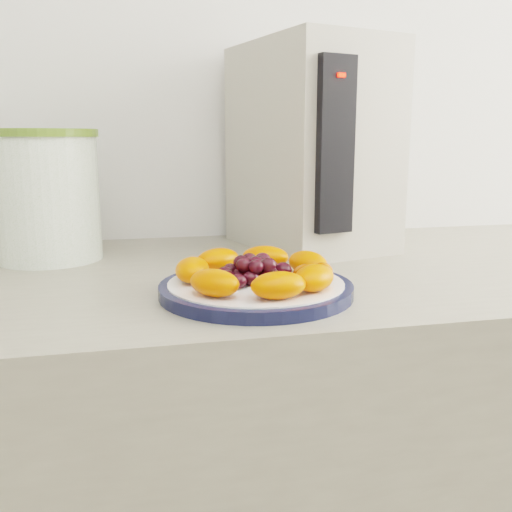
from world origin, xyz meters
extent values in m
cube|color=silver|center=(0.00, 1.51, 1.30)|extent=(3.50, 0.02, 2.60)
cylinder|color=#111633|center=(0.00, 1.05, 0.91)|extent=(0.24, 0.24, 0.01)
cylinder|color=white|center=(0.00, 1.05, 0.91)|extent=(0.22, 0.22, 0.02)
cylinder|color=#3B6D1D|center=(-0.28, 1.34, 1.00)|extent=(0.20, 0.20, 0.19)
cylinder|color=#5B782A|center=(-0.28, 1.34, 1.10)|extent=(0.21, 0.21, 0.01)
cube|color=#ADA797|center=(0.16, 1.35, 1.08)|extent=(0.26, 0.32, 0.35)
cube|color=black|center=(0.15, 1.20, 1.08)|extent=(0.06, 0.03, 0.26)
cube|color=#FF0C05|center=(0.15, 1.19, 1.18)|extent=(0.01, 0.01, 0.01)
ellipsoid|color=#EA4600|center=(0.07, 1.08, 0.93)|extent=(0.06, 0.07, 0.03)
ellipsoid|color=#EA4600|center=(0.03, 1.13, 0.93)|extent=(0.08, 0.06, 0.03)
ellipsoid|color=#EA4600|center=(-0.04, 1.12, 0.93)|extent=(0.08, 0.07, 0.03)
ellipsoid|color=#EA4600|center=(-0.08, 1.07, 0.93)|extent=(0.06, 0.07, 0.03)
ellipsoid|color=#EA4600|center=(-0.06, 1.00, 0.93)|extent=(0.07, 0.08, 0.03)
ellipsoid|color=#EA4600|center=(0.00, 0.97, 0.93)|extent=(0.07, 0.05, 0.03)
ellipsoid|color=#EA4600|center=(0.05, 1.00, 0.93)|extent=(0.07, 0.08, 0.03)
ellipsoid|color=black|center=(0.00, 1.05, 0.93)|extent=(0.02, 0.02, 0.02)
ellipsoid|color=black|center=(0.02, 1.05, 0.93)|extent=(0.02, 0.02, 0.02)
ellipsoid|color=black|center=(0.01, 1.07, 0.93)|extent=(0.02, 0.02, 0.02)
ellipsoid|color=black|center=(-0.01, 1.07, 0.93)|extent=(0.02, 0.02, 0.02)
ellipsoid|color=black|center=(-0.02, 1.05, 0.93)|extent=(0.02, 0.02, 0.02)
ellipsoid|color=black|center=(-0.01, 1.04, 0.93)|extent=(0.02, 0.02, 0.02)
ellipsoid|color=black|center=(0.01, 1.04, 0.93)|extent=(0.02, 0.02, 0.02)
ellipsoid|color=black|center=(0.03, 1.06, 0.93)|extent=(0.02, 0.02, 0.02)
ellipsoid|color=black|center=(0.02, 1.08, 0.93)|extent=(0.02, 0.02, 0.02)
ellipsoid|color=black|center=(0.01, 1.09, 0.93)|extent=(0.02, 0.02, 0.02)
ellipsoid|color=black|center=(-0.01, 1.09, 0.93)|extent=(0.02, 0.02, 0.02)
ellipsoid|color=black|center=(-0.03, 1.08, 0.93)|extent=(0.02, 0.02, 0.02)
ellipsoid|color=black|center=(-0.04, 1.06, 0.93)|extent=(0.02, 0.02, 0.02)
ellipsoid|color=black|center=(-0.04, 1.04, 0.93)|extent=(0.02, 0.02, 0.02)
ellipsoid|color=black|center=(-0.03, 1.03, 0.93)|extent=(0.02, 0.02, 0.02)
ellipsoid|color=black|center=(0.00, 1.05, 0.94)|extent=(0.02, 0.02, 0.02)
ellipsoid|color=black|center=(0.01, 1.07, 0.94)|extent=(0.02, 0.02, 0.02)
ellipsoid|color=black|center=(-0.01, 1.07, 0.94)|extent=(0.02, 0.02, 0.02)
ellipsoid|color=black|center=(-0.02, 1.06, 0.94)|extent=(0.02, 0.02, 0.02)
ellipsoid|color=black|center=(-0.02, 1.04, 0.94)|extent=(0.02, 0.02, 0.02)
ellipsoid|color=black|center=(-0.01, 1.03, 0.94)|extent=(0.02, 0.02, 0.02)
ellipsoid|color=black|center=(0.01, 1.04, 0.94)|extent=(0.02, 0.02, 0.02)
ellipsoid|color=#C63A04|center=(0.05, 1.03, 0.93)|extent=(0.03, 0.02, 0.02)
ellipsoid|color=#C63A04|center=(0.08, 1.04, 0.93)|extent=(0.04, 0.03, 0.02)
camera|label=1|loc=(-0.16, 0.38, 1.09)|focal=40.00mm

